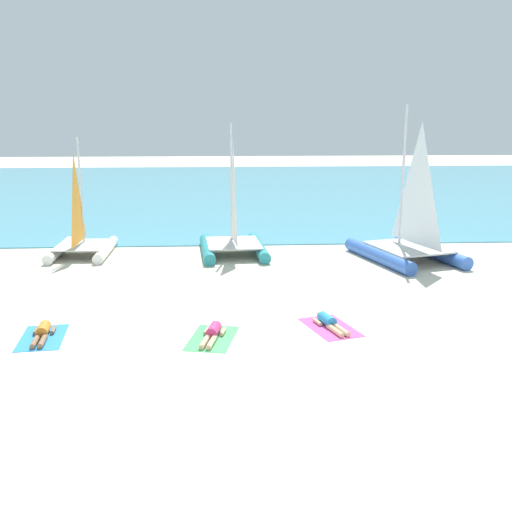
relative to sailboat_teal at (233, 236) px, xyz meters
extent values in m
plane|color=beige|center=(0.63, -1.17, -0.79)|extent=(120.00, 120.00, 0.00)
cube|color=#4C9EB7|center=(0.63, 21.64, -0.77)|extent=(120.00, 40.00, 0.05)
cylinder|color=teal|center=(-1.07, 0.05, -0.56)|extent=(0.75, 4.09, 0.47)
cylinder|color=teal|center=(1.06, 0.20, -0.56)|extent=(0.75, 4.09, 0.47)
cube|color=silver|center=(0.00, -0.07, -0.30)|extent=(2.31, 2.75, 0.06)
cylinder|color=silver|center=(-0.04, 0.51, 2.10)|extent=(0.10, 0.10, 4.85)
pyramid|color=white|center=(0.03, -0.44, 1.95)|extent=(0.21, 2.13, 4.07)
cylinder|color=white|center=(-7.15, 0.32, -0.58)|extent=(0.42, 3.63, 0.42)
cylinder|color=white|center=(-5.25, 0.32, -0.58)|extent=(0.42, 3.63, 0.42)
cube|color=silver|center=(-6.20, 0.15, -0.35)|extent=(1.90, 2.33, 0.05)
cylinder|color=silver|center=(-6.20, 0.67, 1.79)|extent=(0.09, 0.09, 4.33)
pyramid|color=orange|center=(-6.20, -0.19, 1.66)|extent=(0.05, 1.90, 3.63)
cylinder|color=blue|center=(5.64, -1.66, -0.53)|extent=(1.77, 4.58, 0.53)
cylinder|color=blue|center=(7.96, -0.99, -0.53)|extent=(1.77, 4.58, 0.53)
cube|color=silver|center=(6.86, -1.54, -0.23)|extent=(3.13, 3.50, 0.07)
cylinder|color=silver|center=(6.68, -0.90, 2.48)|extent=(0.11, 0.11, 5.49)
pyramid|color=white|center=(6.98, -1.95, 2.31)|extent=(0.73, 2.34, 4.61)
cube|color=#338CD8|center=(-5.16, -9.25, -0.79)|extent=(1.29, 2.00, 0.01)
cylinder|color=orange|center=(-5.18, -9.05, -0.63)|extent=(0.36, 0.65, 0.30)
sphere|color=#8C6647|center=(-5.22, -8.64, -0.63)|extent=(0.22, 0.22, 0.22)
cylinder|color=#8C6647|center=(-5.20, -9.71, -0.71)|extent=(0.22, 0.79, 0.14)
cylinder|color=#8C6647|center=(-5.02, -9.69, -0.71)|extent=(0.22, 0.79, 0.14)
cylinder|color=#8C6647|center=(-5.41, -8.92, -0.72)|extent=(0.15, 0.46, 0.10)
cylinder|color=#8C6647|center=(-4.97, -8.87, -0.72)|extent=(0.15, 0.46, 0.10)
cube|color=#4CB266|center=(-0.75, -9.56, -0.79)|extent=(1.46, 2.08, 0.01)
cylinder|color=#D83372|center=(-0.71, -9.36, -0.63)|extent=(0.42, 0.67, 0.30)
sphere|color=#D8AD84|center=(-0.63, -8.96, -0.63)|extent=(0.22, 0.22, 0.22)
cylinder|color=#D8AD84|center=(-0.93, -9.98, -0.71)|extent=(0.30, 0.79, 0.14)
cylinder|color=#D8AD84|center=(-0.75, -10.01, -0.71)|extent=(0.30, 0.79, 0.14)
cylinder|color=#D8AD84|center=(-0.89, -9.16, -0.72)|extent=(0.19, 0.46, 0.10)
cylinder|color=#D8AD84|center=(-0.46, -9.25, -0.72)|extent=(0.19, 0.46, 0.10)
cube|color=#D84C99|center=(2.45, -8.92, -0.79)|extent=(1.61, 2.14, 0.01)
cylinder|color=#268CCC|center=(2.40, -8.73, -0.63)|extent=(0.47, 0.68, 0.30)
sphere|color=#D8AD84|center=(2.28, -8.34, -0.63)|extent=(0.22, 0.22, 0.22)
cylinder|color=#D8AD84|center=(2.50, -9.37, -0.71)|extent=(0.36, 0.79, 0.14)
cylinder|color=#D8AD84|center=(2.67, -9.32, -0.71)|extent=(0.36, 0.79, 0.14)
cylinder|color=#D8AD84|center=(2.14, -8.64, -0.72)|extent=(0.23, 0.46, 0.10)
cylinder|color=#D8AD84|center=(2.56, -8.51, -0.72)|extent=(0.23, 0.46, 0.10)
camera|label=1|loc=(-0.46, -24.35, 4.89)|focal=42.45mm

